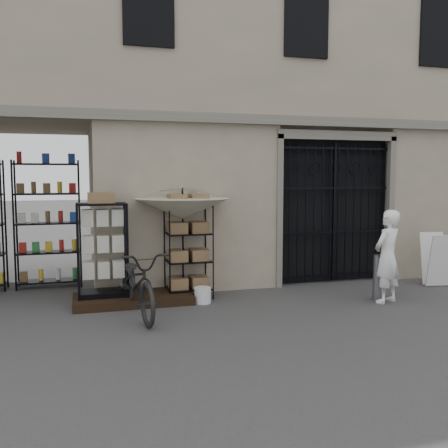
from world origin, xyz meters
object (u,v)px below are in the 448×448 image
object	(u,v)px
display_cabinet	(103,255)
wire_rack	(188,250)
bicycle	(138,315)
easel_sign	(437,259)
market_umbrella	(183,203)
steel_bollard	(377,277)
shopkeeper	(386,302)
white_bucket	(203,295)

from	to	relation	value
display_cabinet	wire_rack	distance (m)	1.51
bicycle	easel_sign	world-z (taller)	easel_sign
wire_rack	market_umbrella	size ratio (longest dim) A/B	0.74
wire_rack	steel_bollard	xyz separation A→B (m)	(3.20, -1.07, -0.47)
bicycle	shopkeeper	size ratio (longest dim) A/B	1.24
wire_rack	steel_bollard	world-z (taller)	wire_rack
wire_rack	bicycle	size ratio (longest dim) A/B	0.88
bicycle	easel_sign	size ratio (longest dim) A/B	1.94
steel_bollard	market_umbrella	bearing A→B (deg)	162.59
market_umbrella	bicycle	world-z (taller)	market_umbrella
display_cabinet	shopkeeper	distance (m)	4.97
easel_sign	market_umbrella	bearing A→B (deg)	-174.15
display_cabinet	easel_sign	size ratio (longest dim) A/B	1.66
steel_bollard	easel_sign	size ratio (longest dim) A/B	0.77
market_umbrella	easel_sign	size ratio (longest dim) A/B	2.30
bicycle	steel_bollard	bearing A→B (deg)	-8.72
market_umbrella	bicycle	bearing A→B (deg)	-134.93
white_bucket	display_cabinet	bearing A→B (deg)	167.39
white_bucket	easel_sign	distance (m)	4.83
display_cabinet	wire_rack	bearing A→B (deg)	-6.83
bicycle	steel_bollard	size ratio (longest dim) A/B	2.52
steel_bollard	easel_sign	xyz separation A→B (m)	(1.76, 0.62, 0.14)
market_umbrella	easel_sign	distance (m)	5.22
wire_rack	easel_sign	distance (m)	4.99
wire_rack	white_bucket	distance (m)	0.88
bicycle	easel_sign	xyz separation A→B (m)	(5.97, 0.49, 0.54)
easel_sign	display_cabinet	bearing A→B (deg)	-172.61
white_bucket	easel_sign	size ratio (longest dim) A/B	0.28
easel_sign	wire_rack	bearing A→B (deg)	-174.68
easel_sign	bicycle	bearing A→B (deg)	-164.74
display_cabinet	shopkeeper	size ratio (longest dim) A/B	1.07
market_umbrella	shopkeeper	bearing A→B (deg)	-20.76
market_umbrella	easel_sign	world-z (taller)	market_umbrella
steel_bollard	easel_sign	distance (m)	1.87
white_bucket	market_umbrella	bearing A→B (deg)	120.64
shopkeeper	display_cabinet	bearing A→B (deg)	-38.97
wire_rack	shopkeeper	world-z (taller)	wire_rack
market_umbrella	white_bucket	xyz separation A→B (m)	(0.25, -0.43, -1.58)
bicycle	easel_sign	distance (m)	6.02
white_bucket	shopkeeper	size ratio (longest dim) A/B	0.18
wire_rack	bicycle	xyz separation A→B (m)	(-1.01, -0.95, -0.87)
display_cabinet	market_umbrella	size ratio (longest dim) A/B	0.72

